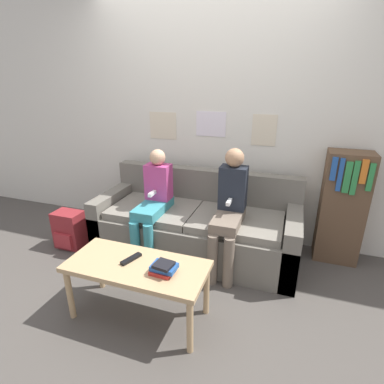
# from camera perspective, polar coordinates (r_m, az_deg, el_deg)

# --- Properties ---
(ground_plane) EXTENTS (10.00, 10.00, 0.00)m
(ground_plane) POSITION_cam_1_polar(r_m,az_deg,el_deg) (2.79, -2.68, -16.17)
(ground_plane) COLOR #4C4742
(wall_back) EXTENTS (8.00, 0.07, 2.60)m
(wall_back) POSITION_cam_1_polar(r_m,az_deg,el_deg) (3.21, 3.81, 14.07)
(wall_back) COLOR silver
(wall_back) RESTS_ON ground_plane
(couch) EXTENTS (1.98, 0.81, 0.79)m
(couch) POSITION_cam_1_polar(r_m,az_deg,el_deg) (3.05, 0.84, -6.52)
(couch) COLOR #6B665B
(couch) RESTS_ON ground_plane
(coffee_table) EXTENTS (1.01, 0.45, 0.45)m
(coffee_table) POSITION_cam_1_polar(r_m,az_deg,el_deg) (2.24, -10.42, -14.52)
(coffee_table) COLOR tan
(coffee_table) RESTS_ON ground_plane
(person_left) EXTENTS (0.24, 0.55, 1.05)m
(person_left) POSITION_cam_1_polar(r_m,az_deg,el_deg) (2.89, -7.35, -1.61)
(person_left) COLOR teal
(person_left) RESTS_ON ground_plane
(person_right) EXTENTS (0.24, 0.55, 1.11)m
(person_right) POSITION_cam_1_polar(r_m,az_deg,el_deg) (2.66, 7.16, -2.80)
(person_right) COLOR #756656
(person_right) RESTS_ON ground_plane
(tv_remote) EXTENTS (0.10, 0.17, 0.02)m
(tv_remote) POSITION_cam_1_polar(r_m,az_deg,el_deg) (2.25, -11.51, -12.36)
(tv_remote) COLOR black
(tv_remote) RESTS_ON coffee_table
(book_stack) EXTENTS (0.17, 0.14, 0.08)m
(book_stack) POSITION_cam_1_polar(r_m,az_deg,el_deg) (2.07, -5.46, -14.20)
(book_stack) COLOR red
(book_stack) RESTS_ON coffee_table
(bookshelf) EXTENTS (0.39, 0.29, 1.07)m
(bookshelf) POSITION_cam_1_polar(r_m,az_deg,el_deg) (3.14, 26.68, -2.67)
(bookshelf) COLOR brown
(bookshelf) RESTS_ON ground_plane
(backpack) EXTENTS (0.29, 0.23, 0.39)m
(backpack) POSITION_cam_1_polar(r_m,az_deg,el_deg) (3.41, -22.33, -6.67)
(backpack) COLOR maroon
(backpack) RESTS_ON ground_plane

